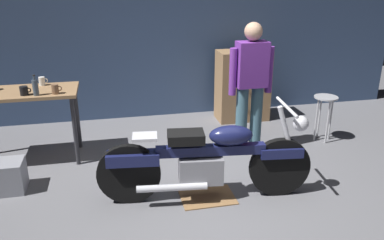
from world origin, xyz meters
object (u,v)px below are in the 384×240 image
Objects in this scene: motorcycle at (207,159)px; wooden_dresser at (243,86)px; mug_brown_stoneware at (55,89)px; shop_stool at (325,106)px; storage_bin at (3,177)px; bottle at (35,87)px; person_standing at (251,83)px; mug_black_matte at (24,91)px; mug_white_ceramic at (42,81)px.

wooden_dresser is (1.14, 2.21, 0.10)m from motorcycle.
shop_stool is at bearing -0.17° from mug_brown_stoneware.
bottle is at bearing 55.22° from storage_bin.
bottle is (-2.88, -1.09, 0.45)m from wooden_dresser.
storage_bin is at bearing -153.59° from wooden_dresser.
motorcycle is 1.97m from mug_brown_stoneware.
storage_bin is at bearing -124.78° from bottle.
wooden_dresser is at bearing -106.69° from person_standing.
person_standing is at bearing -2.92° from mug_black_matte.
storage_bin is at bearing -112.21° from mug_black_matte.
motorcycle is at bearing -42.20° from mug_white_ceramic.
mug_white_ceramic is (-1.72, 1.56, 0.50)m from motorcycle.
storage_bin is 1.83× the size of bottle.
person_standing is 3.04m from storage_bin.
person_standing is at bearing -174.64° from shop_stool.
bottle reaches higher than shop_stool.
mug_black_matte is at bearing 179.56° from shop_stool.
bottle is (-0.21, -0.02, 0.04)m from mug_brown_stoneware.
motorcycle is at bearing -36.92° from mug_brown_stoneware.
mug_white_ceramic is 0.46m from mug_brown_stoneware.
mug_white_ceramic is at bearing 144.52° from motorcycle.
person_standing is 2.61× the size of shop_stool.
mug_black_matte is at bearing 176.84° from mug_brown_stoneware.
shop_stool is 4.10m from storage_bin.
mug_white_ceramic is at bearing 68.82° from storage_bin.
motorcycle is 2.26m from shop_stool.
person_standing is at bearing -11.93° from mug_white_ceramic.
storage_bin is 1.04m from bottle.
mug_brown_stoneware is at bearing -3.16° from mug_black_matte.
wooden_dresser is 2.97m from mug_white_ceramic.
mug_brown_stoneware is at bearing -64.40° from mug_white_ceramic.
storage_bin is 0.99m from mug_black_matte.
wooden_dresser is at bearing 12.77° from mug_white_ceramic.
mug_white_ceramic is at bearing 173.35° from shop_stool.
shop_stool is 0.58× the size of wooden_dresser.
wooden_dresser is 2.50× the size of storage_bin.
mug_white_ceramic reaches higher than mug_black_matte.
person_standing is (0.82, 1.03, 0.48)m from motorcycle.
mug_brown_stoneware reaches higher than motorcycle.
motorcycle is 1.31× the size of person_standing.
person_standing is at bearing -105.39° from wooden_dresser.
shop_stool is 1.35m from wooden_dresser.
mug_brown_stoneware is (0.57, 0.54, 0.79)m from storage_bin.
person_standing is 2.34m from mug_brown_stoneware.
person_standing reaches higher than mug_brown_stoneware.
storage_bin is (-2.09, 0.60, -0.28)m from motorcycle.
motorcycle is at bearing -16.09° from storage_bin.
bottle reaches higher than storage_bin.
mug_white_ceramic reaches higher than motorcycle.
shop_stool is 3.85m from mug_black_matte.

